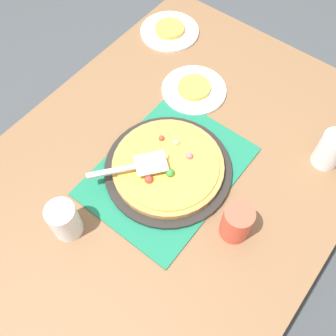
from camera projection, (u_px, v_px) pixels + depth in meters
The scene contains 13 objects.
ground_plane at pixel (168, 251), 1.83m from camera, with size 8.00×8.00×0.00m, color #3D4247.
dining_table at pixel (168, 188), 1.27m from camera, with size 1.40×1.00×0.75m.
placemat at pixel (168, 171), 1.17m from camera, with size 0.48×0.36×0.01m, color #196B4C.
pizza_pan at pixel (168, 169), 1.17m from camera, with size 0.38×0.38×0.01m, color black.
pizza at pixel (168, 166), 1.15m from camera, with size 0.33×0.33×0.05m.
plate_near_left at pixel (170, 31), 1.48m from camera, with size 0.22×0.22×0.01m, color white.
plate_far_right at pixel (194, 90), 1.33m from camera, with size 0.22×0.22×0.01m, color white.
served_slice_left at pixel (170, 29), 1.47m from camera, with size 0.11×0.11×0.02m, color gold.
served_slice_right at pixel (194, 87), 1.32m from camera, with size 0.11×0.11×0.02m, color gold.
cup_near at pixel (64, 220), 1.03m from camera, with size 0.08×0.08×0.12m, color white.
cup_far at pixel (330, 150), 1.14m from camera, with size 0.08×0.08×0.12m, color white.
cup_corner at pixel (236, 223), 1.03m from camera, with size 0.08×0.08×0.12m, color #E04C38.
pizza_server at pixel (134, 167), 1.11m from camera, with size 0.21×0.18×0.01m.
Camera 1 is at (-0.46, -0.36, 1.77)m, focal length 41.87 mm.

